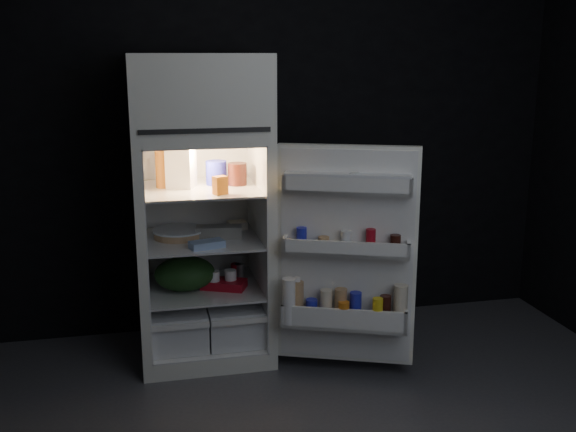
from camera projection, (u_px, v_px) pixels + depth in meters
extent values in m
cube|color=black|center=(253.00, 123.00, 4.28)|extent=(4.00, 0.00, 2.70)
cube|color=white|center=(206.00, 343.00, 4.12)|extent=(0.76, 0.70, 0.10)
cube|color=white|center=(141.00, 245.00, 3.89)|extent=(0.05, 0.70, 1.20)
cube|color=white|center=(262.00, 238.00, 4.05)|extent=(0.05, 0.70, 1.20)
cube|color=white|center=(197.00, 228.00, 4.28)|extent=(0.66, 0.05, 1.20)
cube|color=white|center=(199.00, 135.00, 3.82)|extent=(0.76, 0.70, 0.06)
cube|color=white|center=(198.00, 92.00, 3.77)|extent=(0.76, 0.70, 0.42)
cube|color=black|center=(205.00, 131.00, 3.47)|extent=(0.68, 0.01, 0.02)
cube|color=white|center=(146.00, 246.00, 3.88)|extent=(0.01, 0.65, 1.20)
cube|color=white|center=(258.00, 239.00, 4.02)|extent=(0.01, 0.65, 1.20)
cube|color=white|center=(200.00, 141.00, 3.81)|extent=(0.66, 0.65, 0.01)
cube|color=white|center=(206.00, 337.00, 4.09)|extent=(0.66, 0.65, 0.01)
cube|color=white|center=(201.00, 189.00, 3.87)|extent=(0.65, 0.63, 0.01)
cube|color=white|center=(203.00, 239.00, 3.94)|extent=(0.65, 0.63, 0.01)
cube|color=white|center=(204.00, 287.00, 4.01)|extent=(0.65, 0.63, 0.01)
cube|color=white|center=(178.00, 320.00, 4.04)|extent=(0.32, 0.59, 0.22)
cube|color=white|center=(232.00, 315.00, 4.11)|extent=(0.32, 0.59, 0.22)
cube|color=white|center=(181.00, 327.00, 3.71)|extent=(0.32, 0.02, 0.03)
cube|color=white|center=(240.00, 322.00, 3.79)|extent=(0.32, 0.02, 0.03)
cube|color=#FFE5B2|center=(201.00, 146.00, 3.76)|extent=(0.14, 0.14, 0.02)
cube|color=white|center=(347.00, 256.00, 3.69)|extent=(0.72, 0.33, 1.22)
cube|color=white|center=(346.00, 257.00, 3.66)|extent=(0.67, 0.27, 1.18)
cube|color=white|center=(347.00, 192.00, 3.53)|extent=(0.66, 0.34, 0.02)
cube|color=white|center=(347.00, 186.00, 3.49)|extent=(0.64, 0.27, 0.10)
cube|color=white|center=(411.00, 187.00, 3.47)|extent=(0.05, 0.09, 0.10)
cube|color=white|center=(285.00, 183.00, 3.57)|extent=(0.05, 0.09, 0.10)
cube|color=white|center=(346.00, 254.00, 3.61)|extent=(0.67, 0.35, 0.02)
cube|color=white|center=(345.00, 250.00, 3.56)|extent=(0.64, 0.27, 0.09)
cube|color=white|center=(408.00, 250.00, 3.55)|extent=(0.06, 0.10, 0.09)
cube|color=white|center=(285.00, 245.00, 3.65)|extent=(0.06, 0.10, 0.09)
cube|color=white|center=(344.00, 325.00, 3.68)|extent=(0.68, 0.38, 0.02)
cube|color=white|center=(343.00, 320.00, 3.61)|extent=(0.64, 0.27, 0.13)
cube|color=white|center=(405.00, 320.00, 3.62)|extent=(0.07, 0.14, 0.13)
cube|color=white|center=(285.00, 313.00, 3.72)|extent=(0.07, 0.14, 0.13)
cube|color=white|center=(348.00, 175.00, 3.51)|extent=(0.65, 0.33, 0.02)
cylinder|color=silver|center=(355.00, 182.00, 3.51)|extent=(0.08, 0.08, 0.09)
cylinder|color=black|center=(395.00, 245.00, 3.55)|extent=(0.07, 0.07, 0.10)
cylinder|color=maroon|center=(371.00, 241.00, 3.57)|extent=(0.07, 0.07, 0.13)
cylinder|color=silver|center=(346.00, 241.00, 3.59)|extent=(0.07, 0.07, 0.12)
cylinder|color=tan|center=(324.00, 244.00, 3.61)|extent=(0.08, 0.08, 0.08)
cylinder|color=#2025AF|center=(302.00, 239.00, 3.63)|extent=(0.07, 0.07, 0.12)
cylinder|color=beige|center=(400.00, 306.00, 3.61)|extent=(0.10, 0.10, 0.24)
cylinder|color=black|center=(385.00, 311.00, 3.63)|extent=(0.08, 0.08, 0.18)
cylinder|color=#2025AF|center=(355.00, 309.00, 3.65)|extent=(0.08, 0.08, 0.18)
cylinder|color=tan|center=(341.00, 306.00, 3.66)|extent=(0.09, 0.09, 0.20)
cylinder|color=beige|center=(326.00, 306.00, 3.67)|extent=(0.09, 0.09, 0.19)
cylinder|color=#2025AF|center=(311.00, 311.00, 3.69)|extent=(0.08, 0.08, 0.13)
cylinder|color=tan|center=(297.00, 301.00, 3.69)|extent=(0.09, 0.09, 0.23)
cylinder|color=yellow|center=(377.00, 314.00, 3.59)|extent=(0.07, 0.07, 0.17)
cylinder|color=orange|center=(344.00, 314.00, 3.62)|extent=(0.08, 0.08, 0.14)
cylinder|color=white|center=(289.00, 301.00, 3.66)|extent=(0.09, 0.09, 0.26)
cylinder|color=white|center=(297.00, 279.00, 3.66)|extent=(0.05, 0.05, 0.02)
cube|color=white|center=(181.00, 167.00, 3.86)|extent=(0.19, 0.19, 0.24)
cylinder|color=#2025AF|center=(216.00, 173.00, 3.95)|extent=(0.16, 0.16, 0.14)
cylinder|color=black|center=(237.00, 174.00, 3.94)|extent=(0.12, 0.12, 0.13)
cylinder|color=#AF5F1C|center=(162.00, 169.00, 3.85)|extent=(0.10, 0.10, 0.22)
cube|color=orange|center=(220.00, 185.00, 3.69)|extent=(0.09, 0.08, 0.10)
cube|color=gray|center=(219.00, 232.00, 3.94)|extent=(0.28, 0.14, 0.07)
cylinder|color=tan|center=(179.00, 234.00, 3.95)|extent=(0.35, 0.35, 0.04)
cube|color=#84A0CC|center=(207.00, 244.00, 3.74)|extent=(0.21, 0.14, 0.04)
cube|color=beige|center=(237.00, 225.00, 4.14)|extent=(0.12, 0.11, 0.05)
ellipsoid|color=#193815|center=(185.00, 274.00, 3.94)|extent=(0.38, 0.33, 0.20)
cube|color=maroon|center=(224.00, 284.00, 3.98)|extent=(0.29, 0.23, 0.05)
cylinder|color=maroon|center=(236.00, 271.00, 4.16)|extent=(0.07, 0.07, 0.09)
cylinder|color=silver|center=(239.00, 271.00, 4.16)|extent=(0.07, 0.07, 0.09)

